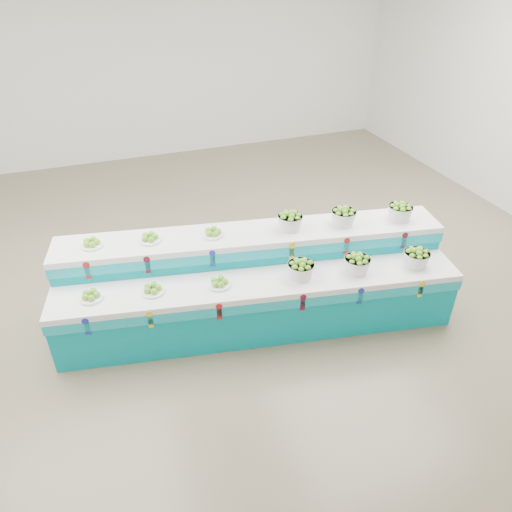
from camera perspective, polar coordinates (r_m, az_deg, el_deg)
name	(u,v)px	position (r m, az deg, el deg)	size (l,w,h in m)	color
ground	(232,283)	(6.42, -2.94, -3.20)	(10.00, 10.00, 0.00)	#6F644C
back_wall	(151,56)	(10.24, -12.39, 22.32)	(10.00, 10.00, 0.00)	silver
display_stand	(256,282)	(5.57, 0.00, -3.10)	(4.52, 1.16, 1.02)	#03919F
plate_lower_left	(91,295)	(5.24, -19.12, -4.43)	(0.25, 0.25, 0.10)	white
plate_lower_mid	(152,289)	(5.15, -12.26, -3.84)	(0.25, 0.25, 0.10)	white
plate_lower_right	(219,282)	(5.15, -4.40, -3.10)	(0.25, 0.25, 0.10)	white
basket_lower_left	(301,269)	(5.25, 5.37, -1.56)	(0.30, 0.30, 0.22)	silver
basket_lower_mid	(357,263)	(5.43, 11.97, -0.87)	(0.30, 0.30, 0.22)	silver
basket_lower_right	(416,257)	(5.72, 18.60, -0.16)	(0.30, 0.30, 0.22)	silver
plate_upper_left	(91,242)	(5.54, -19.05, 1.54)	(0.25, 0.25, 0.10)	white
plate_upper_mid	(150,237)	(5.46, -12.59, 2.18)	(0.25, 0.25, 0.10)	white
plate_upper_right	(213,232)	(5.45, -5.17, 2.88)	(0.25, 0.25, 0.10)	white
basket_upper_left	(290,221)	(5.55, 4.09, 4.23)	(0.30, 0.30, 0.22)	silver
basket_upper_mid	(344,216)	(5.73, 10.40, 4.71)	(0.30, 0.30, 0.22)	silver
basket_upper_right	(400,211)	(5.99, 16.82, 5.14)	(0.30, 0.30, 0.22)	silver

